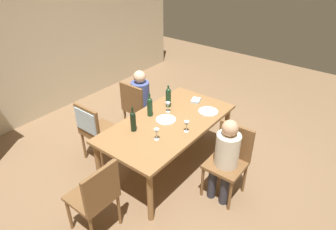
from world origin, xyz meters
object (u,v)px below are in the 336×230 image
Objects in this scene: chair_far_left at (93,126)px; person_woman_host at (142,97)px; chair_near at (230,156)px; wine_glass_centre at (186,124)px; wine_glass_near_left at (168,105)px; wine_glass_near_right at (157,132)px; dining_table at (168,127)px; chair_far_right at (137,105)px; chair_left_end at (96,195)px; wine_bottle_tall_green at (133,121)px; wine_bottle_dark_red at (168,97)px; dinner_plate_guest_left at (208,111)px; dinner_plate_host at (166,120)px; person_man_bearded at (226,155)px; wine_bottle_short_olive at (150,106)px.

person_woman_host is at bearing 90.00° from chair_far_left.
chair_near reaches higher than wine_glass_centre.
wine_glass_near_right is at bearing -153.62° from wine_glass_near_left.
dining_table is at bearing 31.96° from chair_far_left.
chair_left_end is (-1.65, -0.96, 0.00)m from chair_far_right.
wine_bottle_tall_green reaches higher than wine_bottle_dark_red.
dinner_plate_guest_left is (0.94, -0.14, -0.10)m from wine_glass_near_right.
person_woman_host reaches higher than dinner_plate_guest_left.
wine_glass_near_left reaches higher than dinner_plate_guest_left.
dining_table is at bearing 3.78° from chair_left_end.
dinner_plate_host is at bearing 4.69° from chair_near.
wine_bottle_tall_green is (-0.43, 0.21, 0.22)m from dining_table.
chair_far_right is at bearing 79.24° from wine_glass_near_left.
person_man_bearded is 3.93× the size of dinner_plate_guest_left.
chair_near is 1.79m from person_woman_host.
chair_left_end is at bearing 169.57° from wine_glass_centre.
chair_far_left is 1.83m from person_man_bearded.
wine_bottle_tall_green is (-0.40, 1.09, 0.25)m from person_man_bearded.
wine_bottle_tall_green reaches higher than wine_glass_centre.
dinner_plate_guest_left is at bearing -52.26° from wine_glass_near_left.
dining_table is 0.10m from dinner_plate_host.
chair_near is at bearing -8.06° from chair_far_right.
wine_bottle_tall_green is at bearing 20.23° from person_man_bearded.
wine_glass_centre is 0.54× the size of dinner_plate_guest_left.
chair_far_right is 1.00× the size of chair_far_left.
chair_left_end reaches higher than wine_glass_centre.
dinner_plate_guest_left is (0.09, -1.16, 0.11)m from person_woman_host.
dining_table is 1.33m from chair_left_end.
chair_far_right is 2.81× the size of wine_bottle_short_olive.
dinner_plate_guest_left is (0.45, 0.59, 0.21)m from chair_near.
wine_bottle_tall_green is 0.49m from dinner_plate_host.
wine_glass_near_left is 0.54× the size of dinner_plate_guest_left.
wine_glass_near_right is (-0.60, -0.30, 0.00)m from wine_glass_near_left.
wine_glass_near_right reaches higher than dining_table.
wine_glass_centre is at bearing -176.20° from dinner_plate_guest_left.
chair_far_left is 1.01m from dinner_plate_host.
wine_bottle_dark_red reaches higher than wine_glass_near_right.
chair_far_right is at bearing 99.95° from dinner_plate_guest_left.
chair_far_left is at bearing -90.00° from person_woman_host.
wine_glass_near_left is (0.62, -0.05, -0.04)m from wine_bottle_tall_green.
wine_glass_near_left is at bearing 38.19° from dining_table.
chair_far_right is 6.17× the size of wine_glass_near_left.
dinner_plate_guest_left is at bearing 4.47° from person_woman_host.
chair_near is 1.08m from wine_glass_near_left.
person_man_bearded is (-0.11, 0.00, 0.10)m from chair_near.
person_woman_host reaches higher than wine_glass_near_right.
chair_left_end is 1.52m from person_man_bearded.
wine_bottle_short_olive is at bearing -31.43° from chair_far_right.
person_man_bearded is at bearing -102.25° from wine_glass_near_left.
chair_near is at bearing -76.60° from wine_glass_centre.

